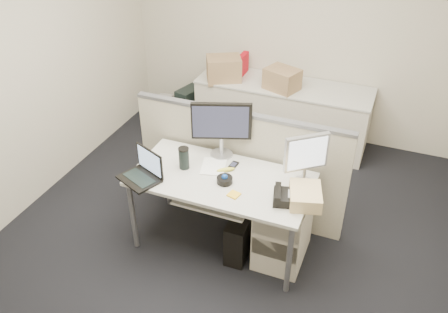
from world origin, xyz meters
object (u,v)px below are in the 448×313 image
at_px(laptop, 138,168).
at_px(desk_phone, 288,198).
at_px(desk, 221,184).
at_px(monitor_main, 221,130).

xyz_separation_m(laptop, desk_phone, (1.22, 0.18, -0.09)).
distance_m(desk, laptop, 0.71).
relative_size(desk, desk_phone, 6.42).
distance_m(laptop, desk_phone, 1.24).
relative_size(monitor_main, desk_phone, 2.22).
xyz_separation_m(desk, laptop, (-0.62, -0.28, 0.19)).
bearing_deg(monitor_main, laptop, -149.26).
bearing_deg(monitor_main, desk_phone, -49.64).
distance_m(monitor_main, laptop, 0.79).
relative_size(monitor_main, laptop, 1.58).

